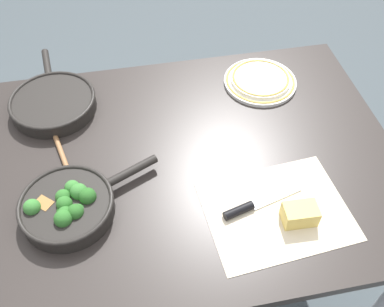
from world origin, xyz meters
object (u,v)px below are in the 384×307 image
at_px(cheese_block, 300,214).
at_px(dinner_plate_stack, 260,80).
at_px(skillet_eggs, 53,103).
at_px(skillet_broccoli, 68,205).
at_px(grater_knife, 252,206).
at_px(wooden_spoon, 56,139).

distance_m(cheese_block, dinner_plate_stack, 0.55).
height_order(cheese_block, dinner_plate_stack, cheese_block).
xyz_separation_m(cheese_block, dinner_plate_stack, (-0.06, -0.55, -0.01)).
relative_size(skillet_eggs, dinner_plate_stack, 1.68).
relative_size(skillet_broccoli, grater_knife, 1.62).
distance_m(skillet_broccoli, wooden_spoon, 0.27).
bearing_deg(skillet_broccoli, wooden_spoon, 73.85).
distance_m(skillet_eggs, wooden_spoon, 0.15).
height_order(skillet_broccoli, wooden_spoon, skillet_broccoli).
bearing_deg(grater_knife, skillet_eggs, 121.71).
height_order(skillet_broccoli, skillet_eggs, skillet_broccoli).
height_order(skillet_eggs, grater_knife, skillet_eggs).
height_order(wooden_spoon, dinner_plate_stack, dinner_plate_stack).
xyz_separation_m(wooden_spoon, grater_knife, (-0.52, 0.34, 0.00)).
bearing_deg(skillet_eggs, dinner_plate_stack, -97.15).
relative_size(wooden_spoon, grater_knife, 1.55).
height_order(skillet_broccoli, cheese_block, skillet_broccoli).
bearing_deg(wooden_spoon, dinner_plate_stack, -92.99).
relative_size(skillet_broccoli, cheese_block, 4.19).
xyz_separation_m(skillet_broccoli, cheese_block, (-0.59, 0.14, -0.00)).
distance_m(skillet_broccoli, dinner_plate_stack, 0.77).
distance_m(skillet_broccoli, cheese_block, 0.60).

